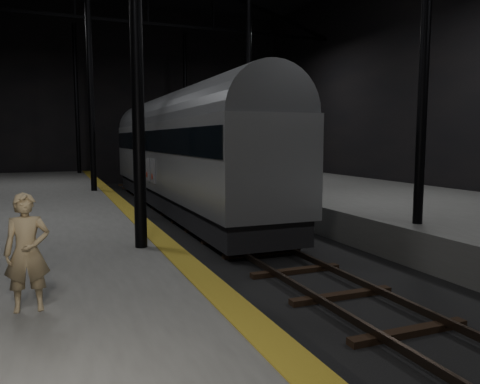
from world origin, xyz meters
TOP-DOWN VIEW (x-y plane):
  - ground at (0.00, 0.00)m, footprint 44.00×44.00m
  - platform_right at (7.50, 0.00)m, footprint 9.00×43.80m
  - tactile_strip at (-3.25, 0.00)m, footprint 0.50×43.80m
  - track at (0.00, 0.00)m, footprint 2.40×43.00m
  - train at (-0.00, 7.10)m, footprint 2.98×19.92m
  - woman at (-5.88, -7.21)m, footprint 0.60×0.41m

SIDE VIEW (x-z plane):
  - ground at x=0.00m, z-range 0.00..0.00m
  - track at x=0.00m, z-range -0.05..0.19m
  - platform_right at x=7.50m, z-range 0.00..1.00m
  - tactile_strip at x=-3.25m, z-range 1.00..1.01m
  - woman at x=-5.88m, z-range 1.00..2.61m
  - train at x=0.00m, z-range 0.31..5.63m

